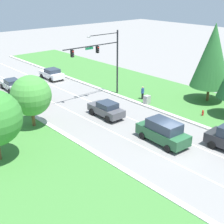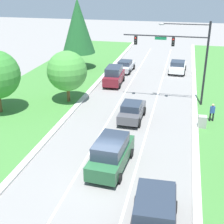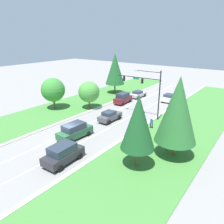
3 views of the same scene
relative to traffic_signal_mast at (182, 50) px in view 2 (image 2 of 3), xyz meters
The scene contains 16 objects.
ground_plane 15.53m from the traffic_signal_mast, 105.95° to the right, with size 160.00×160.00×0.00m, color gray.
curb_strip_right 15.07m from the traffic_signal_mast, 83.29° to the right, with size 0.50×90.00×0.15m.
curb_strip_left 17.82m from the traffic_signal_mast, 124.58° to the right, with size 0.50×90.00×0.15m.
lane_stripe_inner_left 16.09m from the traffic_signal_mast, 112.51° to the right, with size 0.14×81.00×0.01m.
lane_stripe_inner_right 15.16m from the traffic_signal_mast, 98.94° to the right, with size 0.14×81.00×0.01m.
traffic_signal_mast is the anchor object (origin of this frame).
forest_suv 14.03m from the traffic_signal_mast, 106.81° to the right, with size 2.39×5.10×2.10m.
white_sedan 12.40m from the traffic_signal_mast, 92.55° to the left, with size 2.26×4.49×1.60m.
burgundy_suv 9.87m from the traffic_signal_mast, 149.12° to the left, with size 2.17×4.62×2.17m.
graphite_sedan 7.74m from the traffic_signal_mast, 127.52° to the right, with size 2.07×4.38×1.69m.
charcoal_suv 18.32m from the traffic_signal_mast, 91.64° to the right, with size 2.42×4.75×2.09m.
silver_sedan 13.53m from the traffic_signal_mast, 125.41° to the left, with size 2.10×4.52×1.52m.
utility_cabinet 7.49m from the traffic_signal_mast, 67.64° to the right, with size 0.70×0.60×1.10m.
pedestrian 6.58m from the traffic_signal_mast, 51.41° to the right, with size 0.42×0.30×1.69m.
oak_far_left_tree 11.24m from the traffic_signal_mast, 169.10° to the right, with size 3.94×3.94×5.21m.
conifer_mid_left_tree 17.45m from the traffic_signal_mast, 142.91° to the left, with size 4.46×4.46×9.37m.
Camera 2 is at (4.22, -15.93, 11.52)m, focal length 50.00 mm.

